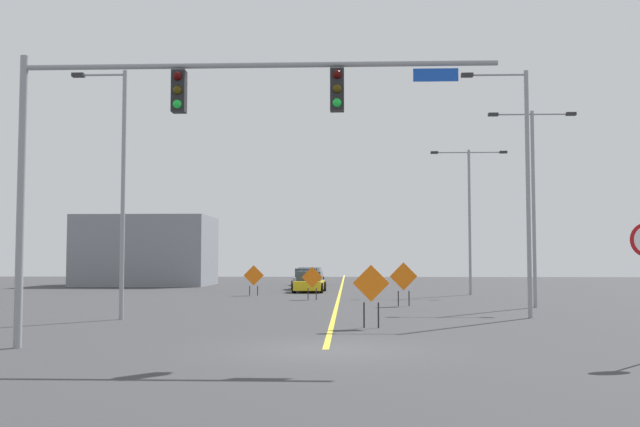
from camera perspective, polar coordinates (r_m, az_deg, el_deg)
The scene contains 15 objects.
ground at distance 17.70m, azimuth 0.44°, elevation -10.66°, with size 132.16×132.16×0.00m, color #38383A.
road_centre_stripe at distance 54.32m, azimuth 1.69°, elevation -5.82°, with size 0.16×73.42×0.01m.
traffic_signal_assembly at distance 18.36m, azimuth -11.26°, elevation 7.08°, with size 11.87×0.44×7.27m.
street_lamp_mid_right at distance 27.18m, azimuth -15.51°, elevation 2.43°, with size 2.04×0.24×9.03m.
street_lamp_near_right at distance 33.80m, azimuth 16.45°, elevation 1.73°, with size 3.92×0.24×8.82m.
street_lamp_far_right at distance 27.83m, azimuth 15.69°, elevation 2.55°, with size 2.49×0.24×9.19m.
street_lamp_near_left at distance 44.28m, azimuth 11.69°, elevation 0.44°, with size 4.57×0.24×8.70m.
construction_sign_right_lane at distance 23.03m, azimuth 4.05°, elevation -5.81°, with size 1.17×0.16×1.99m.
construction_sign_left_shoulder at distance 33.43m, azimuth 6.60°, elevation -5.10°, with size 1.28×0.22×2.00m.
construction_sign_left_lane at distance 38.31m, azimuth -0.62°, elevation -5.19°, with size 1.11×0.05×1.73m.
construction_sign_median_near at distance 42.59m, azimuth -5.25°, elevation -4.98°, with size 1.19×0.12×1.77m.
car_yellow_near at distance 46.77m, azimuth -0.82°, elevation -5.43°, with size 2.05×3.99×1.34m.
car_black_distant at distance 58.75m, azimuth -0.80°, elevation -4.99°, with size 2.21×4.44×1.42m.
car_silver_mid at distance 50.92m, azimuth -1.05°, elevation -5.24°, with size 1.99×3.91×1.46m.
roadside_building_west at distance 59.74m, azimuth -13.49°, elevation -2.87°, with size 10.27×7.13×5.52m.
Camera 1 is at (0.56, -17.56, 2.21)m, focal length 40.64 mm.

